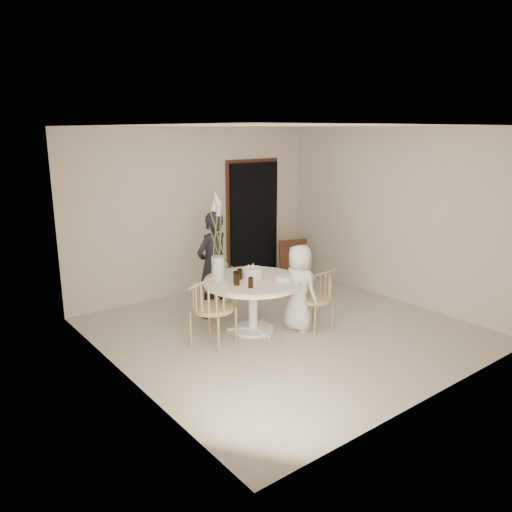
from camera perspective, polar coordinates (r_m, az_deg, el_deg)
ground at (r=6.90m, az=3.27°, el=-8.42°), size 4.50×4.50×0.00m
room_shell at (r=6.45m, az=3.48°, el=4.97°), size 4.50×4.50×4.50m
doorway at (r=8.94m, az=-0.27°, el=3.89°), size 1.00×0.10×2.10m
door_trim at (r=8.96m, az=-0.42°, el=4.30°), size 1.12×0.03×2.22m
table at (r=6.66m, az=-0.34°, el=-3.60°), size 1.33×1.33×0.73m
picture_frame at (r=9.15m, az=4.31°, el=-0.35°), size 0.56×0.32×0.71m
chair_far at (r=7.32m, az=-4.39°, el=-2.68°), size 0.58×0.60×0.82m
chair_right at (r=6.90m, az=7.35°, el=-4.08°), size 0.48×0.45×0.78m
chair_left at (r=6.17m, az=-5.58°, el=-5.48°), size 0.65×0.63×0.90m
girl at (r=7.17m, az=-4.97°, el=-1.04°), size 0.64×0.49×1.55m
boy at (r=6.74m, az=4.97°, el=-3.64°), size 0.41×0.60×1.19m
birthday_cake at (r=6.68m, az=-0.43°, el=-1.92°), size 0.28×0.28×0.18m
cola_tumbler_a at (r=6.36m, az=-2.20°, el=-2.67°), size 0.10×0.10×0.16m
cola_tumbler_b at (r=6.25m, az=-0.61°, el=-3.06°), size 0.08×0.08×0.13m
cola_tumbler_c at (r=6.44m, az=-2.30°, el=-2.44°), size 0.08×0.08×0.16m
cola_tumbler_d at (r=6.61m, az=-1.88°, el=-2.08°), size 0.09×0.09×0.14m
plate_stack at (r=6.59m, az=3.14°, el=-2.56°), size 0.23×0.23×0.05m
flower_vase at (r=6.50m, az=-4.41°, el=0.82°), size 0.17×0.17×1.20m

